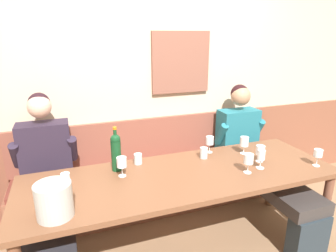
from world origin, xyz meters
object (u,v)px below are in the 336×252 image
(wine_glass_left_end, at_px, (261,155))
(wine_glass_near_bucket, at_px, (66,179))
(person_center_right_seat, at_px, (47,188))
(person_center_left_seat, at_px, (256,155))
(wine_glass_center_front, at_px, (249,160))
(water_tumbler_left, at_px, (204,153))
(wine_bottle_green_tall, at_px, (116,151))
(wine_glass_center_rear, at_px, (260,151))
(ice_bucket, at_px, (54,200))
(wine_glass_mid_right, at_px, (210,141))
(wine_glass_mid_left, at_px, (244,142))
(wine_glass_right_end, at_px, (122,163))
(wine_glass_by_bottle, at_px, (318,154))
(dining_table, at_px, (183,182))
(water_tumbler_right, at_px, (138,159))
(wall_bench, at_px, (156,183))

(wine_glass_left_end, distance_m, wine_glass_near_bucket, 1.50)
(person_center_right_seat, relative_size, person_center_left_seat, 1.02)
(wine_glass_left_end, distance_m, wine_glass_center_front, 0.15)
(person_center_right_seat, height_order, water_tumbler_left, person_center_right_seat)
(person_center_left_seat, height_order, wine_bottle_green_tall, person_center_left_seat)
(wine_glass_center_front, relative_size, wine_glass_center_rear, 1.10)
(ice_bucket, relative_size, wine_bottle_green_tall, 0.59)
(wine_glass_mid_right, height_order, wine_glass_mid_left, wine_glass_mid_left)
(person_center_right_seat, height_order, wine_glass_right_end, person_center_right_seat)
(wine_glass_mid_right, xyz_separation_m, wine_glass_mid_left, (0.28, -0.13, 0.00))
(wine_glass_left_end, relative_size, wine_glass_by_bottle, 1.09)
(wine_glass_by_bottle, bearing_deg, wine_glass_right_end, 166.66)
(dining_table, xyz_separation_m, wine_glass_near_bucket, (-0.86, 0.06, 0.15))
(wine_glass_left_end, relative_size, water_tumbler_right, 1.80)
(person_center_left_seat, relative_size, wine_glass_near_bucket, 10.42)
(dining_table, height_order, water_tumbler_right, water_tumbler_right)
(ice_bucket, distance_m, wine_glass_near_bucket, 0.32)
(person_center_right_seat, bearing_deg, wine_glass_by_bottle, -15.25)
(wine_glass_mid_right, distance_m, water_tumbler_right, 0.68)
(dining_table, relative_size, wine_glass_near_bucket, 20.04)
(dining_table, relative_size, wine_glass_left_end, 15.64)
(wine_glass_center_rear, xyz_separation_m, water_tumbler_left, (-0.41, 0.23, -0.05))
(wine_glass_left_end, bearing_deg, wine_glass_center_rear, 54.50)
(person_center_left_seat, xyz_separation_m, wine_glass_left_end, (-0.31, -0.45, 0.23))
(person_center_left_seat, distance_m, wine_bottle_green_tall, 1.44)
(wine_bottle_green_tall, relative_size, wine_glass_center_front, 2.30)
(ice_bucket, height_order, wine_glass_by_bottle, ice_bucket)
(wine_glass_left_end, xyz_separation_m, wine_glass_mid_right, (-0.23, 0.43, -0.00))
(ice_bucket, bearing_deg, dining_table, 15.08)
(dining_table, height_order, wine_glass_mid_left, wine_glass_mid_left)
(wall_bench, xyz_separation_m, water_tumbler_right, (-0.28, -0.40, 0.49))
(wine_glass_by_bottle, distance_m, wine_glass_mid_left, 0.60)
(wall_bench, height_order, person_center_left_seat, person_center_left_seat)
(wine_glass_right_end, xyz_separation_m, water_tumbler_right, (0.17, 0.18, -0.07))
(water_tumbler_left, bearing_deg, wine_bottle_green_tall, 178.40)
(person_center_right_seat, height_order, wine_glass_center_front, person_center_right_seat)
(wine_glass_right_end, height_order, wine_glass_mid_right, wine_glass_right_end)
(wine_bottle_green_tall, xyz_separation_m, wine_glass_by_bottle, (1.56, -0.49, -0.05))
(wine_glass_center_rear, relative_size, water_tumbler_left, 1.51)
(wine_glass_mid_right, relative_size, water_tumbler_left, 1.62)
(dining_table, xyz_separation_m, wine_glass_center_front, (0.48, -0.15, 0.18))
(wine_glass_center_rear, distance_m, wine_glass_mid_left, 0.20)
(wine_glass_center_front, bearing_deg, person_center_right_seat, 162.01)
(wine_glass_center_front, height_order, wine_glass_mid_left, wine_glass_mid_left)
(wine_bottle_green_tall, distance_m, wine_glass_by_bottle, 1.64)
(wine_bottle_green_tall, distance_m, water_tumbler_left, 0.77)
(person_center_right_seat, xyz_separation_m, wine_bottle_green_tall, (0.54, -0.09, 0.27))
(wine_glass_right_end, bearing_deg, person_center_right_seat, 159.66)
(wine_glass_mid_right, bearing_deg, water_tumbler_left, -137.76)
(wine_glass_center_rear, bearing_deg, dining_table, 179.38)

